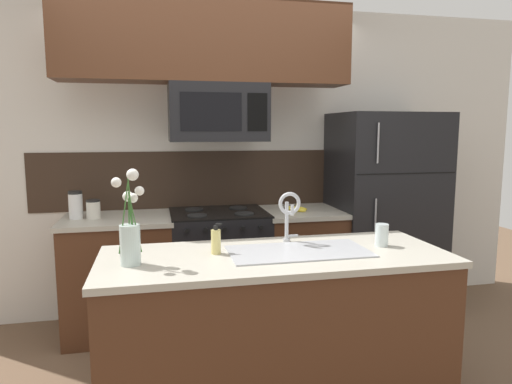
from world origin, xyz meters
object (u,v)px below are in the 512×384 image
Objects in this scene: storage_jar_medium at (93,209)px; refrigerator at (383,213)px; storage_jar_tall at (76,205)px; banana_bunch at (297,209)px; microwave at (218,113)px; dish_soap_bottle at (216,241)px; sink_faucet at (289,210)px; drinking_glass at (382,235)px; flower_vase at (130,235)px; stove_range at (219,268)px.

refrigerator is at bearing 0.79° from storage_jar_medium.
storage_jar_tall is 1.71m from banana_bunch.
refrigerator is 12.02× the size of storage_jar_medium.
microwave is 1.00m from banana_bunch.
sink_faucet is at bearing 16.12° from dish_soap_bottle.
drinking_glass is (0.50, -0.17, -0.13)m from sink_faucet.
banana_bunch is 1.76m from flower_vase.
storage_jar_tall is at bearing -179.78° from refrigerator.
microwave is 4.51× the size of dish_soap_bottle.
stove_range is at bearing 0.79° from storage_jar_medium.
drinking_glass is (0.77, -1.23, 0.51)m from stove_range.
refrigerator is 8.22× the size of storage_jar_tall.
dish_soap_bottle is (-0.44, -0.13, -0.13)m from sink_faucet.
stove_range is 1.25× the size of microwave.
flower_vase is (-0.61, -1.27, -0.64)m from microwave.
storage_jar_tall reaches higher than banana_bunch.
flower_vase is at bearing -147.37° from refrigerator.
drinking_glass is at bearing 2.82° from flower_vase.
flower_vase is at bearing -164.92° from sink_faucet.
flower_vase is (-0.88, -0.24, -0.05)m from sink_faucet.
drinking_glass reaches higher than stove_range.
banana_bunch is at bearing 96.70° from drinking_glass.
refrigerator is 1.42m from drinking_glass.
microwave reaches higher than storage_jar_tall.
refrigerator is at bearing 36.70° from dish_soap_bottle.
dish_soap_bottle is 1.29× the size of drinking_glass.
microwave is at bearing 64.39° from flower_vase.
microwave is 3.58× the size of storage_jar_tall.
sink_faucet is (-1.17, -1.08, 0.25)m from refrigerator.
stove_range is 4.47× the size of storage_jar_tall.
storage_jar_medium is (-0.94, -0.01, 0.52)m from stove_range.
stove_range is 1.24m from microwave.
storage_jar_medium is 0.86× the size of dish_soap_bottle.
banana_bunch is 1.08m from sink_faucet.
storage_jar_medium is at bearing -10.44° from storage_jar_tall.
sink_faucet reaches higher than storage_jar_medium.
banana_bunch is at bearing 69.84° from sink_faucet.
microwave is at bearing -89.84° from stove_range.
stove_range is 6.54× the size of storage_jar_medium.
dish_soap_bottle is at bearing 177.56° from drinking_glass.
storage_jar_tall is 2.22m from drinking_glass.
storage_jar_tall is 1.46× the size of storage_jar_medium.
storage_jar_medium is 0.30× the size of flower_vase.
microwave is 1.60m from drinking_glass.
storage_jar_medium reaches higher than stove_range.
flower_vase is (-2.05, -1.31, 0.20)m from refrigerator.
storage_jar_tall is at bearing 109.43° from flower_vase.
dish_soap_bottle is (-0.18, -1.17, -0.72)m from microwave.
storage_jar_medium reaches higher than banana_bunch.
storage_jar_medium reaches higher than drinking_glass.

